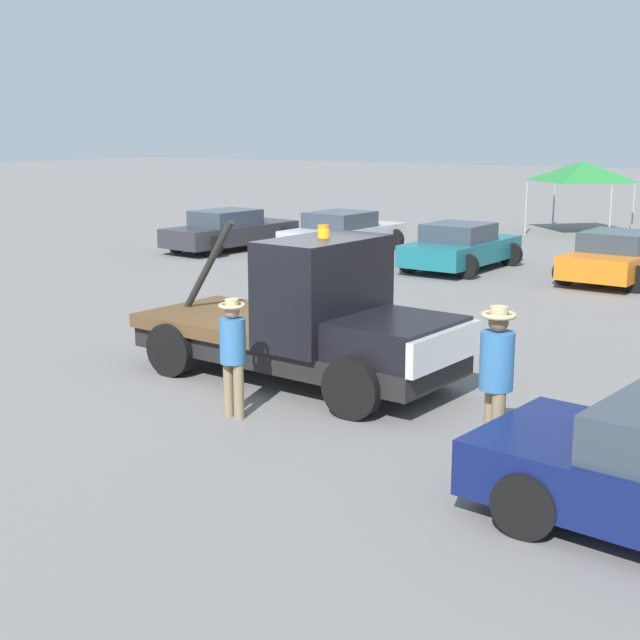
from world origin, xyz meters
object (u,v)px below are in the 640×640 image
Objects in this scene: parked_car_orange at (619,257)px; canopy_tent_green at (583,171)px; parked_car_charcoal at (230,230)px; tow_truck at (311,324)px; traffic_cone at (501,327)px; parked_car_teal at (461,247)px; person_near_truck at (496,371)px; person_at_hood at (233,348)px; parked_car_silver at (343,233)px.

canopy_tent_green is (-4.27, 10.33, 1.71)m from parked_car_orange.
parked_car_charcoal is 12.53m from parked_car_orange.
traffic_cone is at bearing 77.38° from tow_truck.
parked_car_orange is 11.30m from canopy_tent_green.
tow_truck reaches higher than parked_car_teal.
tow_truck is 4.76m from traffic_cone.
person_near_truck is 6.53m from traffic_cone.
traffic_cone is at bearing -4.64° from person_at_hood.
parked_car_orange is (-2.27, 14.04, -0.48)m from person_near_truck.
tow_truck is 12.59m from parked_car_orange.
person_near_truck is at bearing -167.37° from parked_car_orange.
person_near_truck is 0.59× the size of canopy_tent_green.
traffic_cone is at bearing -77.11° from canopy_tent_green.
parked_car_orange is (1.41, 14.50, -0.35)m from person_at_hood.
person_at_hood is 3.08× the size of traffic_cone.
parked_car_charcoal is at bearing 137.70° from tow_truck.
person_near_truck reaches higher than person_at_hood.
canopy_tent_green is (8.23, 11.15, 1.70)m from parked_car_charcoal.
parked_car_orange is (9.01, -0.70, -0.00)m from parked_car_silver.
canopy_tent_green is (4.75, 9.63, 1.70)m from parked_car_silver.
parked_car_orange is at bearing -80.27° from parked_car_charcoal.
parked_car_teal is at bearing -100.61° from parked_car_silver.
parked_car_silver is (-11.29, 14.74, -0.48)m from person_near_truck.
canopy_tent_green is at bearing -30.47° from parked_car_charcoal.
canopy_tent_green reaches higher than parked_car_charcoal.
traffic_cone is at bearing -148.09° from parked_car_teal.
person_at_hood is 17.00m from parked_car_silver.
traffic_cone is (-0.07, -8.01, -0.39)m from parked_car_orange.
parked_car_silver is at bearing -116.24° from canopy_tent_green.
tow_truck is at bearing 176.88° from parked_car_orange.
parked_car_teal is 8.68m from traffic_cone.
parked_car_silver is at bearing 33.60° from person_at_hood.
parked_car_orange is (12.50, 0.82, -0.00)m from parked_car_charcoal.
person_near_truck is 18.57m from parked_car_silver.
parked_car_charcoal is at bearing 149.95° from traffic_cone.
parked_car_teal is at bearing 107.84° from tow_truck.
parked_car_teal is at bearing 18.82° from person_at_hood.
parked_car_silver is 1.48× the size of canopy_tent_green.
parked_car_silver is at bearing -96.80° from person_near_truck.
parked_car_teal is 1.34× the size of canopy_tent_green.
parked_car_silver is (-7.58, 13.21, -0.33)m from tow_truck.
parked_car_silver is (3.48, 1.52, 0.00)m from parked_car_charcoal.
parked_car_teal and parked_car_orange have the same top height.
traffic_cone is (4.27, -7.54, -0.39)m from parked_car_teal.
tow_truck is at bearing -164.06° from parked_car_teal.
parked_car_orange reaches higher than traffic_cone.
parked_car_charcoal is at bearing -126.44° from canopy_tent_green.
parked_car_teal reaches higher than traffic_cone.
person_at_hood is 0.35× the size of parked_car_silver.
person_at_hood is 6.67m from traffic_cone.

